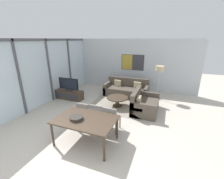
# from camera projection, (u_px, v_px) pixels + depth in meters

# --- Properties ---
(ground_plane) EXTENTS (24.00, 24.00, 0.00)m
(ground_plane) POSITION_uv_depth(u_px,v_px,m) (66.00, 162.00, 3.55)
(ground_plane) COLOR beige
(wall_back) EXTENTS (7.10, 0.09, 2.80)m
(wall_back) POSITION_uv_depth(u_px,v_px,m) (131.00, 65.00, 8.38)
(wall_back) COLOR silver
(wall_back) RESTS_ON ground_plane
(window_wall_left) EXTENTS (0.07, 5.97, 2.80)m
(window_wall_left) POSITION_uv_depth(u_px,v_px,m) (49.00, 68.00, 6.73)
(window_wall_left) COLOR silver
(window_wall_left) RESTS_ON ground_plane
(area_rug) EXTENTS (2.45, 1.78, 0.01)m
(area_rug) POSITION_uv_depth(u_px,v_px,m) (117.00, 106.00, 6.54)
(area_rug) COLOR gray
(area_rug) RESTS_ON ground_plane
(tv_console) EXTENTS (1.35, 0.44, 0.44)m
(tv_console) POSITION_uv_depth(u_px,v_px,m) (70.00, 95.00, 7.24)
(tv_console) COLOR #423326
(tv_console) RESTS_ON ground_plane
(television) EXTENTS (1.04, 0.20, 0.60)m
(television) POSITION_uv_depth(u_px,v_px,m) (69.00, 84.00, 7.08)
(television) COLOR #2D2D33
(television) RESTS_ON tv_console
(sofa_main) EXTENTS (2.19, 0.95, 0.86)m
(sofa_main) POSITION_uv_depth(u_px,v_px,m) (127.00, 90.00, 7.74)
(sofa_main) COLOR #51473D
(sofa_main) RESTS_ON ground_plane
(sofa_side) EXTENTS (0.95, 1.46, 0.86)m
(sofa_side) POSITION_uv_depth(u_px,v_px,m) (143.00, 105.00, 6.00)
(sofa_side) COLOR #51473D
(sofa_side) RESTS_ON ground_plane
(coffee_table) EXTENTS (0.90, 0.90, 0.41)m
(coffee_table) POSITION_uv_depth(u_px,v_px,m) (117.00, 99.00, 6.44)
(coffee_table) COLOR #423326
(coffee_table) RESTS_ON ground_plane
(dining_table) EXTENTS (1.62, 1.06, 0.74)m
(dining_table) POSITION_uv_depth(u_px,v_px,m) (85.00, 121.00, 4.05)
(dining_table) COLOR #423326
(dining_table) RESTS_ON ground_plane
(dining_chair_left) EXTENTS (0.46, 0.46, 0.86)m
(dining_chair_left) POSITION_uv_depth(u_px,v_px,m) (85.00, 112.00, 4.91)
(dining_chair_left) COLOR gray
(dining_chair_left) RESTS_ON ground_plane
(dining_chair_centre) EXTENTS (0.46, 0.46, 0.86)m
(dining_chair_centre) POSITION_uv_depth(u_px,v_px,m) (98.00, 114.00, 4.79)
(dining_chair_centre) COLOR gray
(dining_chair_centre) RESTS_ON ground_plane
(dining_chair_right) EXTENTS (0.46, 0.46, 0.86)m
(dining_chair_right) POSITION_uv_depth(u_px,v_px,m) (111.00, 117.00, 4.59)
(dining_chair_right) COLOR gray
(dining_chair_right) RESTS_ON ground_plane
(fruit_bowl) EXTENTS (0.35, 0.35, 0.08)m
(fruit_bowl) POSITION_uv_depth(u_px,v_px,m) (76.00, 118.00, 3.97)
(fruit_bowl) COLOR #332D28
(fruit_bowl) RESTS_ON dining_table
(floor_lamp) EXTENTS (0.40, 0.40, 1.61)m
(floor_lamp) POSITION_uv_depth(u_px,v_px,m) (160.00, 71.00, 6.89)
(floor_lamp) COLOR #2D2D33
(floor_lamp) RESTS_ON ground_plane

